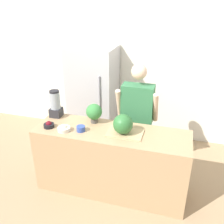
% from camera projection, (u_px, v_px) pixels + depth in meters
% --- Properties ---
extents(ground_plane, '(14.00, 14.00, 0.00)m').
position_uv_depth(ground_plane, '(105.00, 203.00, 3.20)').
color(ground_plane, tan).
extents(wall_back, '(8.00, 0.06, 2.60)m').
position_uv_depth(wall_back, '(138.00, 66.00, 4.32)').
color(wall_back, white).
rests_on(wall_back, ground_plane).
extents(counter_island, '(1.94, 0.60, 0.89)m').
position_uv_depth(counter_island, '(111.00, 161.00, 3.27)').
color(counter_island, tan).
rests_on(counter_island, ground_plane).
extents(refrigerator, '(0.77, 0.69, 1.66)m').
position_uv_depth(refrigerator, '(94.00, 95.00, 4.36)').
color(refrigerator, '#B7B7BC').
rests_on(refrigerator, ground_plane).
extents(person, '(0.58, 0.26, 1.61)m').
position_uv_depth(person, '(137.00, 118.00, 3.56)').
color(person, '#4C608C').
rests_on(person, ground_plane).
extents(cutting_board, '(0.44, 0.28, 0.01)m').
position_uv_depth(cutting_board, '(125.00, 133.00, 3.03)').
color(cutting_board, tan).
rests_on(cutting_board, counter_island).
extents(watermelon, '(0.24, 0.24, 0.24)m').
position_uv_depth(watermelon, '(123.00, 124.00, 2.96)').
color(watermelon, '#2D6B33').
rests_on(watermelon, cutting_board).
extents(bowl_cherries, '(0.13, 0.13, 0.08)m').
position_uv_depth(bowl_cherries, '(49.00, 125.00, 3.16)').
color(bowl_cherries, black).
rests_on(bowl_cherries, counter_island).
extents(bowl_cream, '(0.16, 0.16, 0.09)m').
position_uv_depth(bowl_cream, '(64.00, 129.00, 3.08)').
color(bowl_cream, beige).
rests_on(bowl_cream, counter_island).
extents(bowl_small_blue, '(0.11, 0.11, 0.07)m').
position_uv_depth(bowl_small_blue, '(81.00, 129.00, 3.07)').
color(bowl_small_blue, '#334C9E').
rests_on(bowl_small_blue, counter_island).
extents(blender, '(0.15, 0.15, 0.38)m').
position_uv_depth(blender, '(55.00, 104.00, 3.38)').
color(blender, '#28282D').
rests_on(blender, counter_island).
extents(potted_plant, '(0.21, 0.21, 0.26)m').
position_uv_depth(potted_plant, '(94.00, 112.00, 3.23)').
color(potted_plant, '#514C47').
rests_on(potted_plant, counter_island).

